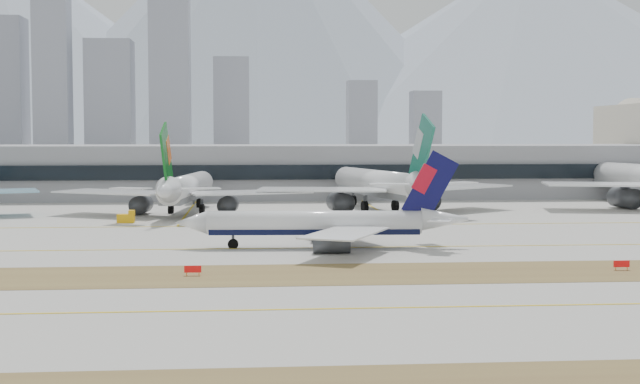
{
  "coord_description": "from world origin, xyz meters",
  "views": [
    {
      "loc": [
        -14.76,
        -146.96,
        18.37
      ],
      "look_at": [
        -1.2,
        18.0,
        7.5
      ],
      "focal_mm": 50.0,
      "sensor_mm": 36.0,
      "label": 1
    }
  ],
  "objects": [
    {
      "name": "city_skyline",
      "position": [
        -106.76,
        453.42,
        49.8
      ],
      "size": [
        342.0,
        49.8,
        140.0
      ],
      "color": "gray",
      "rests_on": "ground"
    },
    {
      "name": "terminal",
      "position": [
        0.0,
        114.84,
        7.5
      ],
      "size": [
        280.0,
        43.1,
        15.0
      ],
      "color": "gray",
      "rests_on": "ground"
    },
    {
      "name": "mountain_ridge",
      "position": [
        33.0,
        1404.14,
        181.85
      ],
      "size": [
        2830.0,
        1120.0,
        470.0
      ],
      "color": "#9EA8B7",
      "rests_on": "ground"
    },
    {
      "name": "hold_sign_left",
      "position": [
        -21.81,
        -32.0,
        0.88
      ],
      "size": [
        2.2,
        0.15,
        1.35
      ],
      "color": "red",
      "rests_on": "ground"
    },
    {
      "name": "widebody_cathay",
      "position": [
        17.1,
        61.65,
        6.1
      ],
      "size": [
        62.64,
        62.39,
        22.94
      ],
      "rotation": [
        0.0,
        0.0,
        1.8
      ],
      "color": "white",
      "rests_on": "ground"
    },
    {
      "name": "gse_b",
      "position": [
        -39.55,
        38.45,
        1.05
      ],
      "size": [
        3.55,
        2.0,
        2.6
      ],
      "color": "#FDB50D",
      "rests_on": "ground"
    },
    {
      "name": "widebody_eva",
      "position": [
        -28.83,
        57.92,
        5.6
      ],
      "size": [
        58.76,
        57.86,
        21.08
      ],
      "rotation": [
        0.0,
        0.0,
        1.46
      ],
      "color": "white",
      "rests_on": "ground"
    },
    {
      "name": "taxiing_airliner",
      "position": [
        -2.27,
        -5.12,
        3.84
      ],
      "size": [
        47.4,
        41.14,
        15.92
      ],
      "rotation": [
        0.0,
        0.0,
        3.09
      ],
      "color": "white",
      "rests_on": "ground"
    },
    {
      "name": "ground",
      "position": [
        0.0,
        0.0,
        0.0
      ],
      "size": [
        3000.0,
        3000.0,
        0.0
      ],
      "primitive_type": "plane",
      "color": "#A9A69E",
      "rests_on": "ground"
    },
    {
      "name": "apron_markings",
      "position": [
        0.0,
        -53.95,
        0.02
      ],
      "size": [
        360.0,
        122.22,
        0.06
      ],
      "color": "brown",
      "rests_on": "ground"
    },
    {
      "name": "hold_sign_right",
      "position": [
        35.39,
        -32.0,
        0.88
      ],
      "size": [
        2.2,
        0.15,
        1.35
      ],
      "color": "red",
      "rests_on": "ground"
    }
  ]
}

